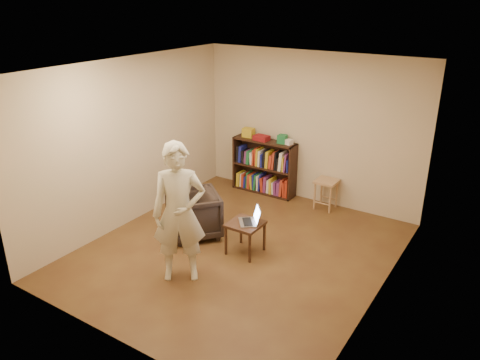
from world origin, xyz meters
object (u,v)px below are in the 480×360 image
Objects in this scene: armchair at (193,214)px; laptop at (251,219)px; bookshelf at (264,169)px; person at (179,213)px; stool at (326,186)px; side_table at (245,228)px.

laptop is (1.01, 0.04, 0.17)m from armchair.
laptop is at bearing -64.62° from bookshelf.
armchair is at bearing 83.81° from person.
side_table is at bearing -100.52° from stool.
bookshelf is at bearing 113.21° from side_table.
laptop is at bearing 30.32° from person.
side_table is 1.16m from person.
side_table is at bearing 39.52° from armchair.
armchair is at bearing -91.67° from bookshelf.
side_table is (0.88, -2.05, -0.05)m from bookshelf.
laptop is (-0.30, -1.94, 0.10)m from stool.
stool is at bearing 39.37° from person.
bookshelf is 2.24m from side_table.
bookshelf is 2.22m from laptop.
person reaches higher than bookshelf.
armchair is (-1.31, -1.98, -0.07)m from stool.
stool is 0.68× the size of armchair.
side_table is (0.94, -0.01, 0.04)m from armchair.
laptop reaches higher than stool.
laptop is at bearing 42.51° from armchair.
person is at bearing -19.26° from armchair.
person is (-0.43, -1.02, 0.39)m from laptop.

